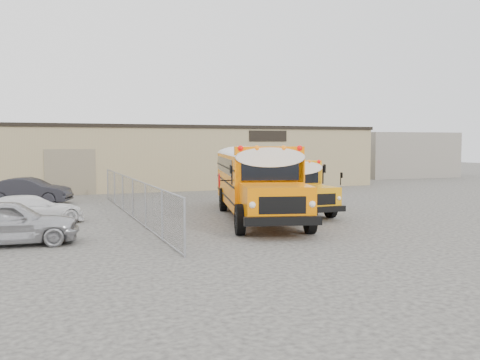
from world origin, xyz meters
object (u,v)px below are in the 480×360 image
object	(u,v)px
school_bus_left	(239,168)
car_dark	(30,191)
car_silver	(7,222)
car_white	(31,210)
tarp_bundle	(260,205)
school_bus_right	(237,174)

from	to	relation	value
school_bus_left	car_dark	xyz separation A→B (m)	(-11.44, 2.73, -1.18)
car_silver	car_dark	world-z (taller)	car_silver
school_bus_left	car_white	bearing A→B (deg)	-154.33
school_bus_left	car_dark	world-z (taller)	school_bus_left
tarp_bundle	car_dark	xyz separation A→B (m)	(-9.29, 10.93, -0.00)
school_bus_left	car_dark	distance (m)	11.82
school_bus_right	car_silver	size ratio (longest dim) A/B	1.97
school_bus_left	car_silver	distance (m)	15.63
car_white	car_dark	xyz separation A→B (m)	(-0.15, 8.16, 0.11)
tarp_bundle	car_silver	world-z (taller)	car_silver
school_bus_right	car_dark	size ratio (longest dim) A/B	2.01
school_bus_left	tarp_bundle	distance (m)	8.56
school_bus_right	tarp_bundle	distance (m)	9.57
car_white	car_dark	distance (m)	8.16
school_bus_left	tarp_bundle	bearing A→B (deg)	-104.69
car_white	tarp_bundle	bearing A→B (deg)	-124.85
school_bus_right	tarp_bundle	world-z (taller)	school_bus_right
school_bus_left	car_silver	xyz separation A→B (m)	(-12.00, -9.95, -1.14)
school_bus_right	car_silver	xyz separation A→B (m)	(-12.26, -10.98, -0.74)
tarp_bundle	school_bus_right	bearing A→B (deg)	75.38
car_white	car_dark	world-z (taller)	car_dark
school_bus_left	car_silver	size ratio (longest dim) A/B	2.55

